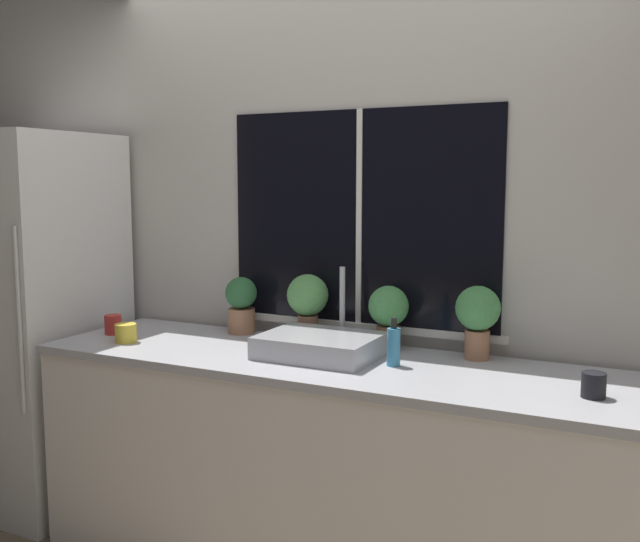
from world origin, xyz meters
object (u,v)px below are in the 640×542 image
(refrigerator, at_px, (31,321))
(mug_red, at_px, (113,325))
(potted_plant_far_left, at_px, (241,303))
(potted_plant_center_left, at_px, (308,299))
(mug_yellow, at_px, (126,333))
(soap_bottle, at_px, (394,346))
(mug_black, at_px, (594,385))
(sink, at_px, (321,345))
(potted_plant_center_right, at_px, (388,311))
(potted_plant_far_right, at_px, (478,314))

(refrigerator, distance_m, mug_red, 0.55)
(potted_plant_far_left, xyz_separation_m, potted_plant_center_left, (0.35, -0.00, 0.04))
(mug_red, xyz_separation_m, mug_yellow, (0.17, -0.10, -0.00))
(soap_bottle, relative_size, mug_black, 2.24)
(sink, height_order, potted_plant_far_left, sink)
(potted_plant_center_right, height_order, mug_black, potted_plant_center_right)
(potted_plant_far_left, distance_m, potted_plant_far_right, 1.10)
(mug_red, bearing_deg, potted_plant_far_right, 10.02)
(mug_black, bearing_deg, potted_plant_center_right, 158.22)
(sink, distance_m, potted_plant_far_left, 0.59)
(mug_black, bearing_deg, potted_plant_center_left, 164.61)
(potted_plant_center_left, bearing_deg, mug_black, -15.39)
(potted_plant_far_right, distance_m, soap_bottle, 0.37)
(refrigerator, relative_size, potted_plant_center_right, 6.82)
(refrigerator, relative_size, mug_black, 22.04)
(potted_plant_far_left, relative_size, soap_bottle, 1.41)
(mug_yellow, bearing_deg, potted_plant_far_right, 15.03)
(sink, bearing_deg, mug_red, -177.35)
(sink, distance_m, potted_plant_center_right, 0.33)
(potted_plant_center_left, xyz_separation_m, mug_yellow, (-0.70, -0.39, -0.14))
(potted_plant_far_left, xyz_separation_m, mug_black, (1.57, -0.34, -0.10))
(sink, relative_size, mug_red, 5.14)
(refrigerator, xyz_separation_m, potted_plant_center_left, (1.41, 0.27, 0.17))
(refrigerator, distance_m, potted_plant_center_right, 1.82)
(potted_plant_far_left, distance_m, potted_plant_center_right, 0.73)
(potted_plant_far_left, distance_m, mug_black, 1.61)
(potted_plant_center_right, xyz_separation_m, mug_red, (-1.24, -0.29, -0.12))
(sink, relative_size, potted_plant_center_right, 1.71)
(mug_red, bearing_deg, mug_yellow, -31.69)
(refrigerator, bearing_deg, mug_red, -1.91)
(potted_plant_far_right, xyz_separation_m, mug_red, (-1.62, -0.29, -0.14))
(sink, bearing_deg, potted_plant_far_right, 22.51)
(refrigerator, height_order, sink, refrigerator)
(mug_black, height_order, mug_yellow, mug_black)
(sink, height_order, potted_plant_center_right, sink)
(sink, relative_size, mug_black, 5.52)
(sink, xyz_separation_m, mug_yellow, (-0.88, -0.15, -0.01))
(potted_plant_far_left, xyz_separation_m, mug_red, (-0.52, -0.29, -0.10))
(potted_plant_center_left, bearing_deg, refrigerator, -169.29)
(potted_plant_far_right, height_order, mug_red, potted_plant_far_right)
(sink, distance_m, soap_bottle, 0.32)
(potted_plant_far_right, height_order, soap_bottle, potted_plant_far_right)
(soap_bottle, bearing_deg, potted_plant_center_right, 115.32)
(potted_plant_center_right, bearing_deg, potted_plant_center_left, 180.00)
(potted_plant_far_left, bearing_deg, mug_black, -12.10)
(potted_plant_center_left, height_order, mug_yellow, potted_plant_center_left)
(potted_plant_center_right, bearing_deg, mug_red, -167.05)
(sink, distance_m, mug_black, 1.05)
(potted_plant_far_right, relative_size, mug_black, 3.52)
(soap_bottle, distance_m, mug_red, 1.36)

